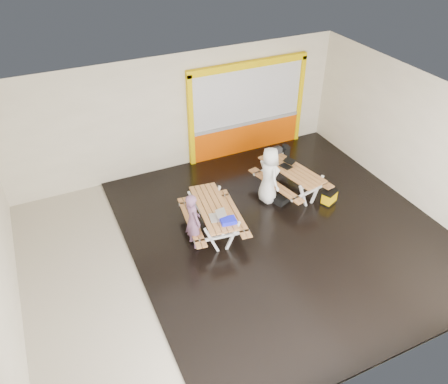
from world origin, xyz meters
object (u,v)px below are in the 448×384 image
picnic_table_right (291,174)px  person_right (269,175)px  picnic_table_left (213,213)px  toolbox (275,151)px  blue_pouch (228,221)px  laptop_left (217,216)px  backpack (285,153)px  laptop_right (287,164)px  fluke_bag (329,197)px  dark_case (281,200)px  person_left (193,220)px

picnic_table_right → person_right: size_ratio=1.39×
picnic_table_left → toolbox: size_ratio=5.53×
blue_pouch → toolbox: bearing=41.1°
laptop_left → backpack: size_ratio=0.89×
picnic_table_right → laptop_right: 0.30m
blue_pouch → fluke_bag: bearing=7.3°
picnic_table_left → dark_case: size_ratio=5.13×
person_right → toolbox: size_ratio=4.20×
person_right → laptop_right: bearing=-65.7°
person_left → laptop_right: 3.44m
person_left → backpack: (3.63, 1.88, -0.09)m
laptop_right → toolbox: (0.05, 0.73, 0.03)m
picnic_table_left → person_right: 1.98m
laptop_left → person_right: bearing=26.7°
picnic_table_right → blue_pouch: size_ratio=6.42×
laptop_left → toolbox: size_ratio=1.14×
laptop_left → picnic_table_left: bearing=79.5°
picnic_table_right → laptop_right: (-0.04, 0.17, 0.24)m
backpack → fluke_bag: size_ratio=0.97×
person_left → laptop_left: (0.57, -0.10, 0.02)m
picnic_table_left → dark_case: 2.24m
laptop_left → laptop_right: (2.68, 1.24, 0.01)m
dark_case → toolbox: bearing=68.8°
picnic_table_right → person_left: size_ratio=1.55×
picnic_table_right → blue_pouch: 2.90m
blue_pouch → dark_case: 2.41m
picnic_table_right → laptop_right: size_ratio=4.95×
toolbox → blue_pouch: bearing=-138.9°
blue_pouch → backpack: (2.90, 2.25, -0.11)m
picnic_table_right → backpack: size_ratio=4.55×
picnic_table_right → toolbox: 0.94m
picnic_table_right → laptop_right: laptop_right is taller
person_right → blue_pouch: (-1.80, -1.26, 0.00)m
picnic_table_left → person_right: person_right is taller
laptop_right → dark_case: laptop_right is taller
picnic_table_left → laptop_left: laptop_left is taller
laptop_left → dark_case: (2.25, 0.73, -0.72)m
picnic_table_right → toolbox: toolbox is taller
fluke_bag → dark_case: bearing=153.2°
picnic_table_left → person_left: 0.76m
person_right → blue_pouch: 2.20m
backpack → laptop_left: bearing=-147.1°
dark_case → picnic_table_left: bearing=-172.2°
person_left → person_right: bearing=-77.6°
person_left → laptop_right: person_left is taller
laptop_right → blue_pouch: 2.93m
person_left → blue_pouch: 0.82m
person_right → fluke_bag: size_ratio=3.16×
person_left → fluke_bag: bearing=-96.4°
laptop_left → toolbox: (2.73, 1.97, 0.05)m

